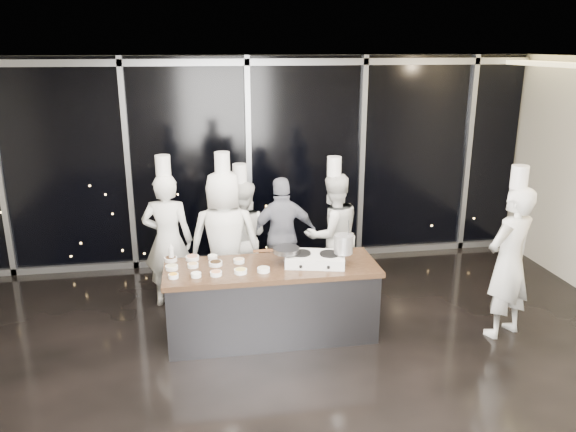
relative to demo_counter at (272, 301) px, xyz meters
name	(u,v)px	position (x,y,z in m)	size (l,w,h in m)	color
ground	(284,377)	(0.00, -0.90, -0.45)	(9.00, 9.00, 0.00)	black
room_shell	(302,167)	(0.18, -0.90, 1.79)	(9.02, 7.02, 3.21)	#BEB8A2
window_wall	(249,163)	(0.00, 2.53, 1.14)	(8.90, 0.11, 3.20)	black
demo_counter	(272,301)	(0.00, 0.00, 0.00)	(2.46, 0.86, 0.90)	#333338
stove	(315,259)	(0.51, -0.03, 0.51)	(0.75, 0.56, 0.14)	silver
frying_pan	(285,250)	(0.17, 0.05, 0.61)	(0.56, 0.38, 0.05)	slate
stock_pot	(343,244)	(0.83, -0.09, 0.70)	(0.22, 0.22, 0.22)	silver
prep_bowls	(208,265)	(-0.73, 0.07, 0.47)	(1.19, 0.67, 0.05)	white
squeeze_bottle	(171,253)	(-1.14, 0.34, 0.55)	(0.06, 0.06, 0.22)	silver
chef_far_left	(168,239)	(-1.21, 1.08, 0.46)	(0.72, 0.53, 2.03)	silver
chef_left	(225,240)	(-0.48, 0.88, 0.48)	(0.94, 0.65, 2.08)	silver
chef_center	(241,238)	(-0.24, 1.29, 0.36)	(0.87, 0.73, 1.84)	silver
guest	(283,236)	(0.33, 1.23, 0.37)	(1.00, 0.48, 1.65)	black
chef_right	(333,234)	(1.00, 1.11, 0.41)	(0.98, 0.85, 1.93)	silver
chef_side	(509,261)	(2.74, -0.40, 0.48)	(0.79, 0.67, 2.07)	silver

